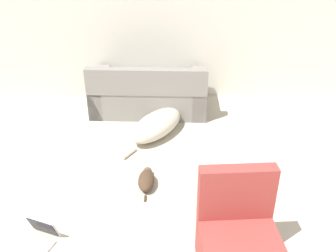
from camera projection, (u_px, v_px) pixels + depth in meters
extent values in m
cube|color=silver|center=(179.00, 17.00, 5.60)|extent=(7.34, 0.06, 2.53)
cube|color=gray|center=(149.00, 97.00, 5.62)|extent=(1.71, 0.92, 0.41)
cube|color=gray|center=(146.00, 82.00, 5.11)|extent=(1.68, 0.21, 0.37)
cube|color=gray|center=(199.00, 93.00, 5.56)|extent=(0.24, 0.86, 0.55)
cube|color=gray|center=(100.00, 92.00, 5.61)|extent=(0.24, 0.86, 0.55)
ellipsoid|color=beige|center=(157.00, 125.00, 4.97)|extent=(0.89, 1.06, 0.29)
sphere|color=brown|center=(179.00, 109.00, 5.40)|extent=(0.38, 0.38, 0.27)
cylinder|color=beige|center=(129.00, 153.00, 4.57)|extent=(0.18, 0.23, 0.05)
ellipsoid|color=#473323|center=(146.00, 181.00, 4.00)|extent=(0.18, 0.35, 0.15)
sphere|color=brown|center=(147.00, 171.00, 4.19)|extent=(0.10, 0.10, 0.10)
cylinder|color=#473323|center=(145.00, 198.00, 3.84)|extent=(0.03, 0.09, 0.02)
cube|color=#B7B7BC|center=(35.00, 246.00, 3.29)|extent=(0.35, 0.30, 0.02)
cube|color=#B7B7BC|center=(43.00, 226.00, 3.35)|extent=(0.31, 0.19, 0.20)
cube|color=black|center=(43.00, 227.00, 3.34)|extent=(0.28, 0.16, 0.18)
cube|color=#993833|center=(237.00, 192.00, 2.94)|extent=(0.61, 0.15, 0.46)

